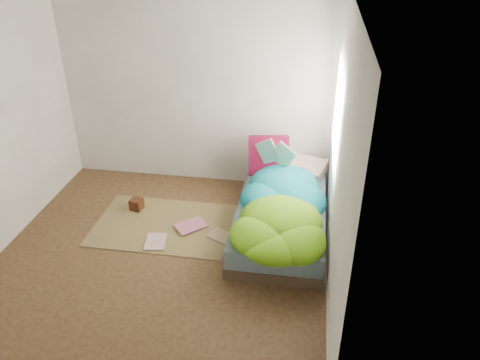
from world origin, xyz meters
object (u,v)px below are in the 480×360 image
object	(u,v)px
open_book	(275,146)
pillow_magenta	(269,155)
bed	(281,216)
floor_book_b	(186,221)
wooden_box	(137,204)
floor_book_a	(146,242)

from	to	relation	value
open_book	pillow_magenta	bearing A→B (deg)	137.82
pillow_magenta	bed	bearing A→B (deg)	-81.10
floor_book_b	open_book	bearing A→B (deg)	78.31
bed	pillow_magenta	xyz separation A→B (m)	(-0.23, 0.69, 0.42)
wooden_box	floor_book_a	world-z (taller)	wooden_box
floor_book_a	floor_book_b	size ratio (longest dim) A/B	0.90
bed	wooden_box	size ratio (longest dim) A/B	14.41
open_book	floor_book_b	world-z (taller)	open_book
pillow_magenta	open_book	distance (m)	0.31
bed	open_book	world-z (taller)	open_book
open_book	floor_book_a	distance (m)	1.86
bed	floor_book_a	bearing A→B (deg)	-159.55
pillow_magenta	floor_book_b	world-z (taller)	pillow_magenta
bed	floor_book_b	xyz separation A→B (m)	(-1.12, -0.08, -0.14)
bed	open_book	size ratio (longest dim) A/B	4.63
wooden_box	floor_book_b	size ratio (longest dim) A/B	0.40
pillow_magenta	floor_book_b	xyz separation A→B (m)	(-0.89, -0.78, -0.56)
open_book	floor_book_a	size ratio (longest dim) A/B	1.40
wooden_box	bed	bearing A→B (deg)	-3.15
floor_book_a	open_book	bearing A→B (deg)	29.82
open_book	floor_book_b	bearing A→B (deg)	-127.54
pillow_magenta	wooden_box	bearing A→B (deg)	-168.98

